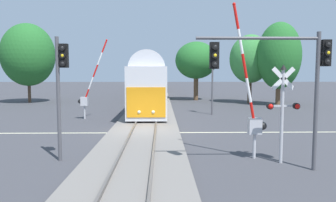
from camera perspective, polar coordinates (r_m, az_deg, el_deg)
The scene contains 14 objects.
ground_plane at distance 20.69m, azimuth -4.17°, elevation -5.56°, with size 220.00×220.00×0.00m, color #3D3D42.
road_centre_stripe at distance 20.69m, azimuth -4.17°, elevation -5.55°, with size 44.00×0.20×0.01m.
railway_track at distance 20.68m, azimuth -4.17°, elevation -5.30°, with size 4.40×80.00×0.32m.
commuter_train at distance 54.57m, azimuth -2.32°, elevation 3.91°, with size 3.04×67.35×5.16m.
crossing_gate_near at distance 14.77m, azimuth 14.69°, elevation -1.76°, with size 1.61×0.40×6.77m.
crossing_signal_mast at distance 14.27m, azimuth 19.43°, elevation -0.42°, with size 1.36×0.44×4.13m.
crossing_gate_far at distance 27.26m, azimuth -14.05°, elevation 1.20°, with size 2.50×0.40×6.45m.
traffic_signal_far_side at distance 29.46m, azimuth 8.06°, elevation 5.43°, with size 0.53×0.38×6.03m.
traffic_signal_near_right at distance 13.10m, azimuth 19.39°, elevation 5.76°, with size 5.10×0.38×5.33m.
traffic_signal_median at distance 14.50m, azimuth -18.24°, elevation 3.80°, with size 0.53×0.38×5.30m.
pine_left_background at distance 44.40m, azimuth -23.31°, elevation 7.43°, with size 6.52×6.52×9.85m.
maple_right_background at distance 39.76m, azimuth 18.87°, elevation 7.49°, with size 4.93×4.93×9.53m.
elm_centre_background at distance 44.61m, azimuth 4.95°, elevation 7.08°, with size 5.65×5.65×7.94m.
oak_far_right at distance 41.59m, azimuth 14.20°, elevation 7.14°, with size 5.03×5.03×8.42m.
Camera 1 is at (1.07, -20.31, 3.81)m, focal length 34.82 mm.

